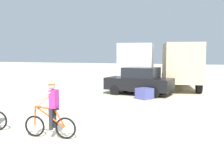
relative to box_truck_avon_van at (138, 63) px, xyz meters
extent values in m
plane|color=beige|center=(1.37, -12.59, -1.87)|extent=(120.00, 120.00, 0.00)
cube|color=white|center=(0.09, -0.57, 0.13)|extent=(3.21, 5.52, 2.70)
cube|color=#B21E1E|center=(-0.46, 2.79, -0.37)|extent=(2.41, 1.84, 2.00)
cube|color=black|center=(-0.57, 3.48, -0.02)|extent=(2.01, 0.41, 0.80)
cylinder|color=black|center=(-1.45, 2.52, -1.37)|extent=(0.48, 1.04, 1.00)
cylinder|color=black|center=(0.56, 2.85, -1.37)|extent=(0.48, 1.04, 1.00)
cylinder|color=black|center=(-0.64, -2.40, -1.37)|extent=(0.48, 1.04, 1.00)
cylinder|color=black|center=(1.37, -2.07, -1.37)|extent=(0.48, 1.04, 1.00)
cube|color=#CCB78E|center=(3.46, -1.03, 0.13)|extent=(3.41, 5.58, 2.70)
cube|color=#4C6B9E|center=(2.77, 2.29, -0.37)|extent=(2.46, 1.92, 2.00)
cube|color=black|center=(2.62, 2.98, -0.02)|extent=(2.00, 0.49, 0.80)
cylinder|color=black|center=(1.79, 1.99, -1.37)|extent=(0.52, 1.04, 1.00)
cylinder|color=black|center=(3.79, 2.40, -1.37)|extent=(0.52, 1.04, 1.00)
cylinder|color=black|center=(2.81, -2.90, -1.37)|extent=(0.52, 1.04, 1.00)
cylinder|color=black|center=(4.80, -2.48, -1.37)|extent=(0.52, 1.04, 1.00)
cube|color=black|center=(1.19, -4.39, -1.17)|extent=(4.40, 2.31, 0.76)
cube|color=black|center=(1.34, -4.41, -0.45)|extent=(2.30, 1.87, 0.68)
cylinder|color=black|center=(-0.21, -4.98, -1.55)|extent=(0.66, 0.30, 0.64)
cylinder|color=black|center=(0.00, -3.44, -1.55)|extent=(0.66, 0.30, 0.64)
cylinder|color=black|center=(2.37, -5.34, -1.55)|extent=(0.66, 0.30, 0.64)
cylinder|color=black|center=(2.58, -3.79, -1.55)|extent=(0.66, 0.30, 0.64)
torus|color=black|center=(0.21, -14.00, -1.53)|extent=(0.68, 0.13, 0.68)
cylinder|color=silver|center=(0.21, -14.00, -1.53)|extent=(0.09, 0.09, 0.08)
torus|color=black|center=(1.25, -13.88, -1.53)|extent=(0.68, 0.13, 0.68)
cylinder|color=silver|center=(1.25, -13.88, -1.53)|extent=(0.09, 0.09, 0.08)
cylinder|color=#E05119|center=(0.76, -13.94, -1.21)|extent=(1.03, 0.16, 0.68)
cylinder|color=#E05119|center=(0.59, -13.96, -0.93)|extent=(0.66, 0.12, 0.13)
cylinder|color=#E05119|center=(1.08, -13.90, -1.25)|extent=(0.39, 0.09, 0.59)
cylinder|color=#E05119|center=(0.24, -14.00, -1.21)|extent=(0.10, 0.06, 0.64)
cylinder|color=silver|center=(0.26, -13.99, -0.89)|extent=(0.09, 0.52, 0.04)
cube|color=black|center=(0.91, -13.92, -0.94)|extent=(0.25, 0.15, 0.06)
cube|color=#AD2D8C|center=(0.89, -13.92, -0.63)|extent=(0.23, 0.34, 0.56)
sphere|color=beige|center=(0.83, -13.93, -0.23)|extent=(0.22, 0.22, 0.22)
cone|color=tan|center=(0.83, -13.93, -0.10)|extent=(0.32, 0.32, 0.10)
cylinder|color=#26262B|center=(0.85, -14.06, -1.24)|extent=(0.12, 0.12, 0.66)
cylinder|color=#26262B|center=(0.82, -13.80, -1.24)|extent=(0.12, 0.12, 0.66)
cylinder|color=beige|center=(0.58, -14.14, -0.65)|extent=(0.63, 0.16, 0.53)
cylinder|color=beige|center=(0.54, -13.78, -0.65)|extent=(0.63, 0.08, 0.53)
cube|color=#4C5199|center=(1.90, -5.84, -1.56)|extent=(1.08, 1.08, 0.63)
camera|label=1|loc=(5.31, -20.94, 0.75)|focal=42.86mm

